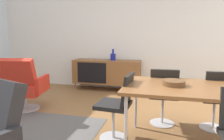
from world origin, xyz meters
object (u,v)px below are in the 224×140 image
dining_chair_near_window (118,104)px  dining_chair_back_left (163,94)px  sideboard (107,72)px  lounge_chair_red (23,84)px  wooden_bowl_on_table (174,83)px  dining_table (195,90)px  dining_chair_back_right (216,98)px  vase_cobalt (113,57)px

dining_chair_near_window → dining_chair_back_left: same height
sideboard → lounge_chair_red: size_ratio=1.69×
wooden_bowl_on_table → dining_chair_near_window: (-0.65, -0.01, -0.30)m
wooden_bowl_on_table → lounge_chair_red: 2.56m
dining_table → dining_chair_back_left: bearing=121.8°
dining_chair_back_left → lounge_chair_red: size_ratio=0.90×
dining_chair_back_left → dining_chair_back_right: bearing=0.0°
sideboard → wooden_bowl_on_table: size_ratio=6.15×
dining_chair_back_right → lounge_chair_red: bearing=179.2°
sideboard → vase_cobalt: 0.40m
dining_chair_near_window → dining_chair_back_right: (1.24, 0.56, 0.00)m
wooden_bowl_on_table → lounge_chair_red: size_ratio=0.27×
vase_cobalt → dining_chair_near_window: bearing=-74.6°
dining_chair_near_window → dining_chair_back_left: (0.54, 0.56, 0.00)m
wooden_bowl_on_table → sideboard: bearing=122.2°
sideboard → dining_table: size_ratio=1.00×
dining_chair_near_window → vase_cobalt: bearing=105.4°
sideboard → dining_chair_near_window: (0.80, -2.31, 0.03)m
sideboard → wooden_bowl_on_table: bearing=-57.8°
dining_table → lounge_chair_red: 2.79m
dining_table → dining_chair_back_right: bearing=57.7°
sideboard → dining_chair_back_left: 2.20m
wooden_bowl_on_table → dining_chair_near_window: dining_chair_near_window is taller
lounge_chair_red → dining_chair_back_left: bearing=-1.0°
sideboard → wooden_bowl_on_table: wooden_bowl_on_table is taller
vase_cobalt → sideboard: bearing=-179.3°
vase_cobalt → dining_chair_near_window: 2.42m
sideboard → dining_chair_back_right: size_ratio=1.87×
sideboard → dining_table: 2.87m
wooden_bowl_on_table → dining_chair_near_window: size_ratio=0.30×
vase_cobalt → dining_chair_back_right: 2.59m
vase_cobalt → dining_chair_near_window: vase_cobalt is taller
dining_chair_near_window → dining_chair_back_right: same height
vase_cobalt → lounge_chair_red: 2.11m
dining_table → lounge_chair_red: lounge_chair_red is taller
vase_cobalt → wooden_bowl_on_table: (1.29, -2.30, -0.04)m
wooden_bowl_on_table → lounge_chair_red: lounge_chair_red is taller
sideboard → lounge_chair_red: bearing=-121.1°
wooden_bowl_on_table → dining_chair_back_right: (0.59, 0.55, -0.30)m
dining_chair_back_left → vase_cobalt: bearing=124.0°
sideboard → vase_cobalt: (0.16, 0.00, 0.37)m
lounge_chair_red → dining_chair_near_window: bearing=-18.3°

